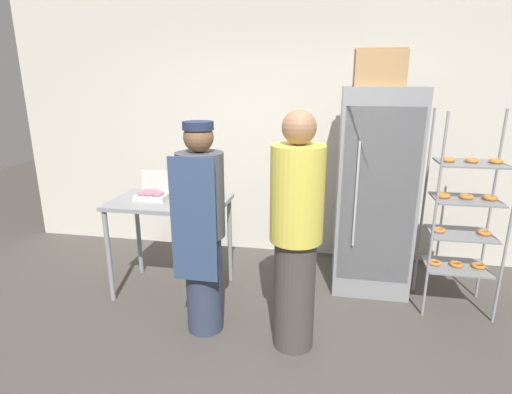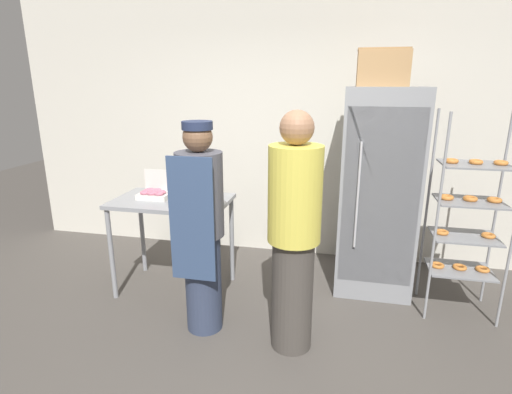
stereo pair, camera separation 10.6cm
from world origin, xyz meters
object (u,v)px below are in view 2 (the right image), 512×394
object	(u,v)px
cardboard_storage_box	(382,68)
person_customer	(294,234)
blender_pitcher	(205,183)
person_baker	(201,227)
baking_rack	(467,218)
donut_box	(155,193)
refrigerator	(377,192)

from	to	relation	value
cardboard_storage_box	person_customer	distance (m)	1.67
blender_pitcher	person_baker	distance (m)	0.81
blender_pitcher	person_baker	world-z (taller)	person_baker
baking_rack	person_customer	size ratio (longest dim) A/B	0.98
baking_rack	blender_pitcher	distance (m)	2.29
donut_box	refrigerator	bearing A→B (deg)	13.24
donut_box	person_customer	world-z (taller)	person_customer
cardboard_storage_box	person_customer	world-z (taller)	cardboard_storage_box
cardboard_storage_box	person_baker	xyz separation A→B (m)	(-1.30, -0.98, -1.18)
donut_box	person_customer	bearing A→B (deg)	-24.72
refrigerator	blender_pitcher	distance (m)	1.61
baking_rack	refrigerator	bearing A→B (deg)	156.52
donut_box	blender_pitcher	size ratio (longest dim) A/B	1.08
blender_pitcher	donut_box	bearing A→B (deg)	-153.84
cardboard_storage_box	person_customer	bearing A→B (deg)	-118.96
blender_pitcher	person_baker	bearing A→B (deg)	-73.27
cardboard_storage_box	person_customer	xyz separation A→B (m)	(-0.59, -1.06, -1.15)
refrigerator	baking_rack	distance (m)	0.77
donut_box	cardboard_storage_box	size ratio (longest dim) A/B	0.68
blender_pitcher	cardboard_storage_box	world-z (taller)	cardboard_storage_box
blender_pitcher	person_customer	distance (m)	1.27
blender_pitcher	person_customer	xyz separation A→B (m)	(0.95, -0.84, -0.12)
person_customer	baking_rack	bearing A→B (deg)	30.77
refrigerator	cardboard_storage_box	distance (m)	1.10
baking_rack	blender_pitcher	xyz separation A→B (m)	(-2.28, 0.04, 0.17)
refrigerator	blender_pitcher	bearing A→B (deg)	-170.49
cardboard_storage_box	person_baker	size ratio (longest dim) A/B	0.25
baking_rack	cardboard_storage_box	size ratio (longest dim) A/B	4.07
donut_box	person_baker	world-z (taller)	person_baker
donut_box	person_baker	xyz separation A→B (m)	(0.65, -0.55, -0.08)
donut_box	person_baker	distance (m)	0.86
blender_pitcher	person_customer	size ratio (longest dim) A/B	0.15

